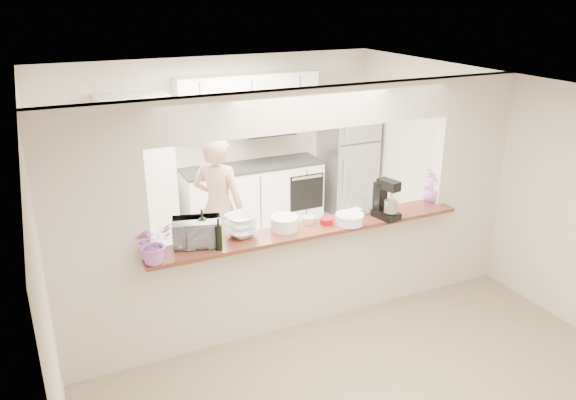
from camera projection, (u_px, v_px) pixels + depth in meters
floor at (307, 318)px, 6.12m from camera, size 6.00×6.00×0.00m
tile_overlay at (254, 260)px, 7.44m from camera, size 5.00×2.90×0.01m
partition at (308, 190)px, 5.60m from camera, size 5.00×0.15×2.50m
bar_counter at (308, 271)px, 5.92m from camera, size 3.40×0.38×1.09m
kitchen_cabinets at (210, 168)px, 8.02m from camera, size 3.15×0.62×2.25m
refrigerator at (348, 159)px, 8.88m from camera, size 0.75×0.70×1.70m
flower_left at (153, 243)px, 4.92m from camera, size 0.42×0.40×0.37m
wine_bottle_a at (203, 231)px, 5.29m from camera, size 0.07×0.07×0.35m
wine_bottle_b at (219, 237)px, 5.17m from camera, size 0.06×0.06×0.32m
toaster_oven at (197, 232)px, 5.28m from camera, size 0.51×0.41×0.25m
serving_bowls at (242, 226)px, 5.47m from camera, size 0.37×0.37×0.22m
plate_stack_a at (285, 223)px, 5.64m from camera, size 0.29×0.29×0.13m
plate_stack_b at (350, 219)px, 5.78m from camera, size 0.29×0.29×0.10m
red_bowl at (327, 221)px, 5.78m from camera, size 0.14×0.14×0.06m
tan_bowl at (309, 220)px, 5.82m from camera, size 0.13×0.13×0.06m
utensil_caddy at (359, 206)px, 6.00m from camera, size 0.28×0.22×0.23m
stand_mixer at (386, 201)px, 5.89m from camera, size 0.24×0.32×0.42m
flower_right at (432, 185)px, 6.35m from camera, size 0.28×0.28×0.38m
person at (219, 208)px, 6.79m from camera, size 0.76×0.75×1.77m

